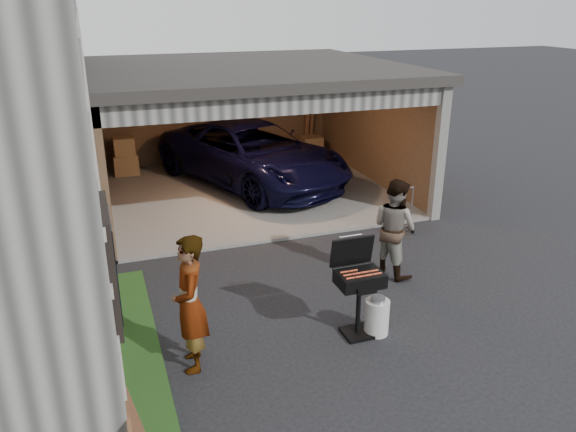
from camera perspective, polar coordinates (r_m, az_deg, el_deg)
name	(u,v)px	position (r m, az deg, el deg)	size (l,w,h in m)	color
ground	(326,350)	(7.42, 3.84, -13.46)	(80.00, 80.00, 0.00)	black
garage	(242,110)	(13.01, -4.72, 10.71)	(6.80, 6.30, 2.90)	#605E59
minivan	(252,156)	(13.42, -3.68, 6.06)	(2.41, 5.23, 1.45)	black
woman	(190,304)	(6.78, -9.92, -8.80)	(0.63, 0.41, 1.72)	silver
man	(394,228)	(9.11, 10.75, -1.16)	(0.79, 0.61, 1.62)	#4D2B1E
bbq_grill	(358,281)	(7.40, 7.17, -6.59)	(0.60, 0.52, 1.33)	black
propane_tank	(377,317)	(7.71, 9.01, -10.10)	(0.33, 0.33, 0.49)	silver
hand_truck	(404,226)	(10.90, 11.73, -0.99)	(0.42, 0.35, 0.96)	slate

